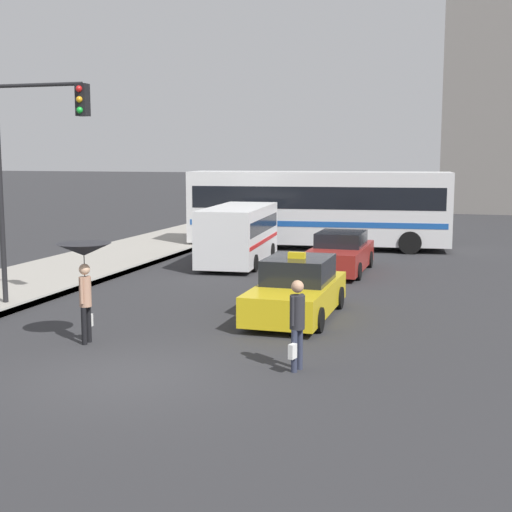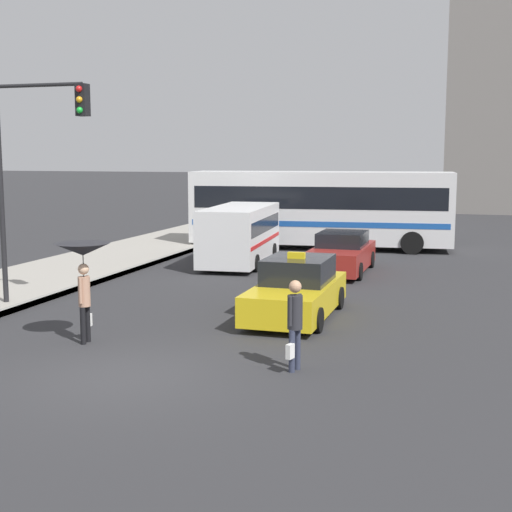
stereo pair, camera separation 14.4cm
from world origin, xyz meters
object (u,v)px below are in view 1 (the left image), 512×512
Objects in this scene: taxi at (297,291)px; sedan_red at (340,254)px; pedestrian_man at (297,319)px; pedestrian_with_umbrella at (84,259)px; traffic_light at (31,151)px; city_bus at (318,206)px; ambulance_van at (239,232)px.

taxi is 0.96× the size of sedan_red.
pedestrian_man is (1.07, -4.50, 0.33)m from taxi.
traffic_light is at bearing 45.40° from pedestrian_with_umbrella.
city_bus is 6.55× the size of pedestrian_man.
pedestrian_man is 0.29× the size of traffic_light.
pedestrian_with_umbrella is 0.36× the size of traffic_light.
pedestrian_man is at bearing -100.92° from pedestrian_with_umbrella.
pedestrian_with_umbrella is at bearing -11.00° from city_bus.
city_bus is 17.51m from pedestrian_with_umbrella.
city_bus is 18.42m from pedestrian_man.
sedan_red is at bearing 164.40° from ambulance_van.
pedestrian_with_umbrella is at bearing 86.71° from ambulance_van.
city_bus is at bearing -154.13° from pedestrian_man.
taxi is at bearing 91.36° from sedan_red.
sedan_red is 6.72m from city_bus.
pedestrian_man is at bearing 96.01° from sedan_red.
pedestrian_man is at bearing 103.38° from taxi.
sedan_red is 11.90m from pedestrian_man.
taxi is 13.83m from city_bus.
traffic_light reaches higher than ambulance_van.
taxi is 1.97× the size of pedestrian_with_umbrella.
sedan_red is 11.83m from pedestrian_with_umbrella.
ambulance_van is at bearing -1.70° from pedestrian_with_umbrella.
taxi is 7.33m from sedan_red.
pedestrian_with_umbrella is 5.04m from pedestrian_man.
ambulance_van is 13.64m from pedestrian_man.
ambulance_van is at bearing -62.50° from taxi.
ambulance_van reaches higher than sedan_red.
ambulance_van is 10.15m from traffic_light.
pedestrian_with_umbrella is 1.26× the size of pedestrian_man.
pedestrian_with_umbrella is (-1.57, -17.44, -0.01)m from city_bus.
ambulance_van is (-4.21, 8.08, 0.53)m from taxi.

